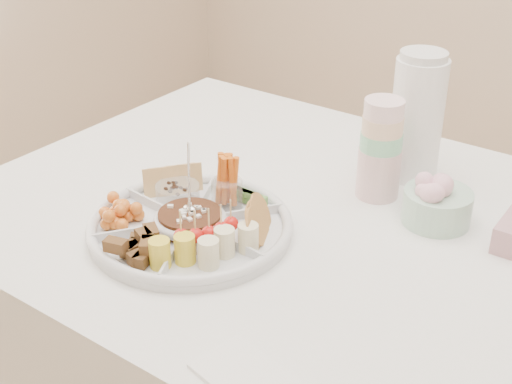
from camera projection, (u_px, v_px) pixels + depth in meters
The scene contains 12 objects.
dining_table at pixel (333, 377), 1.55m from camera, with size 1.52×1.02×0.76m, color white.
party_tray at pixel (190, 223), 1.34m from camera, with size 0.38×0.38×0.04m, color silver.
bean_dip at pixel (190, 220), 1.33m from camera, with size 0.12×0.12×0.04m, color #5A2617.
tortillas at pixel (258, 221), 1.30m from camera, with size 0.10×0.10×0.06m, color #A9853F, non-canonical shape.
carrot_cucumber at pixel (237, 180), 1.40m from camera, with size 0.12×0.12×0.11m, color orange, non-canonical shape.
pita_raisins at pixel (175, 183), 1.44m from camera, with size 0.12×0.12×0.07m, color #E8C16D, non-canonical shape.
cherries at pixel (124, 210), 1.35m from camera, with size 0.11×0.11×0.04m, color gold, non-canonical shape.
granola_chunks at pixel (136, 245), 1.25m from camera, with size 0.10×0.10×0.05m, color #533914, non-canonical shape.
banana_tomato at pixel (208, 242), 1.21m from camera, with size 0.12×0.12×0.10m, color #CEB452, non-canonical shape.
cup_stack at pixel (381, 142), 1.43m from camera, with size 0.09×0.09×0.24m, color #B6C3AE.
thermos at pixel (417, 115), 1.49m from camera, with size 0.11×0.11×0.28m, color white.
flower_bowl at pixel (438, 199), 1.36m from camera, with size 0.13×0.13×0.10m, color #8AB39F.
Camera 1 is at (0.55, -1.04, 1.47)m, focal length 50.00 mm.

